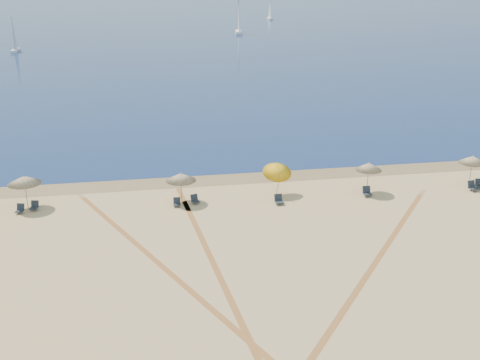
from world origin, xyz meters
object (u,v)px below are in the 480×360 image
(chair_3, at_px, (34,206))
(umbrella_5, at_px, (473,160))
(chair_9, at_px, (480,184))
(sailboat_1, at_px, (270,13))
(umbrella_3, at_px, (277,170))
(sailboat_0, at_px, (15,41))
(umbrella_2, at_px, (181,177))
(chair_2, at_px, (20,209))
(chair_6, at_px, (279,200))
(umbrella_4, at_px, (369,166))
(umbrella_1, at_px, (24,180))
(sailboat_2, at_px, (239,22))
(chair_8, at_px, (472,186))
(chair_4, at_px, (177,203))
(chair_7, at_px, (367,192))
(chair_5, at_px, (195,200))

(chair_3, bearing_deg, umbrella_5, 10.04)
(chair_9, bearing_deg, sailboat_1, 91.09)
(umbrella_5, relative_size, chair_3, 3.52)
(umbrella_3, relative_size, sailboat_0, 0.37)
(umbrella_2, distance_m, sailboat_0, 91.49)
(umbrella_2, height_order, chair_2, umbrella_2)
(chair_6, relative_size, sailboat_1, 0.09)
(umbrella_2, distance_m, chair_3, 10.19)
(umbrella_4, distance_m, umbrella_5, 8.19)
(umbrella_1, bearing_deg, sailboat_1, 71.77)
(umbrella_5, xyz_separation_m, sailboat_0, (-49.59, 87.74, -0.00))
(sailboat_2, bearing_deg, chair_3, -99.38)
(umbrella_1, relative_size, umbrella_3, 0.90)
(chair_6, relative_size, chair_9, 0.92)
(umbrella_4, height_order, chair_8, umbrella_4)
(chair_4, relative_size, chair_7, 0.88)
(umbrella_3, bearing_deg, chair_8, -6.39)
(umbrella_3, distance_m, chair_8, 14.78)
(chair_4, bearing_deg, umbrella_3, 11.79)
(chair_8, bearing_deg, sailboat_2, 79.40)
(umbrella_3, relative_size, sailboat_2, 0.26)
(chair_4, xyz_separation_m, chair_8, (21.97, -0.70, 0.05))
(umbrella_5, distance_m, sailboat_0, 100.78)
(umbrella_2, relative_size, sailboat_2, 0.22)
(chair_3, xyz_separation_m, chair_5, (10.96, -0.66, -0.00))
(chair_3, height_order, chair_9, chair_9)
(umbrella_2, relative_size, umbrella_4, 0.94)
(umbrella_4, bearing_deg, chair_6, -171.63)
(umbrella_4, relative_size, chair_7, 3.41)
(umbrella_5, relative_size, chair_6, 3.54)
(umbrella_3, relative_size, chair_5, 3.62)
(umbrella_5, bearing_deg, chair_7, -176.21)
(umbrella_2, xyz_separation_m, chair_8, (21.58, -1.41, -1.56))
(umbrella_3, bearing_deg, chair_6, -98.76)
(chair_4, bearing_deg, chair_3, 178.85)
(chair_5, distance_m, chair_6, 5.92)
(chair_2, height_order, chair_3, chair_3)
(sailboat_1, bearing_deg, umbrella_1, -109.62)
(umbrella_5, relative_size, chair_8, 3.16)
(umbrella_3, bearing_deg, umbrella_5, -3.04)
(umbrella_5, height_order, chair_7, umbrella_5)
(umbrella_5, height_order, chair_5, umbrella_5)
(umbrella_1, height_order, chair_4, umbrella_1)
(umbrella_5, height_order, chair_4, umbrella_5)
(chair_3, bearing_deg, chair_2, -146.19)
(chair_6, relative_size, sailboat_2, 0.07)
(umbrella_1, distance_m, sailboat_2, 120.06)
(chair_9, bearing_deg, sailboat_0, 127.75)
(chair_8, bearing_deg, chair_6, 170.85)
(umbrella_3, bearing_deg, chair_5, -174.17)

